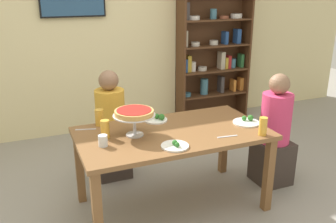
{
  "coord_description": "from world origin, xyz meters",
  "views": [
    {
      "loc": [
        -1.16,
        -2.71,
        1.94
      ],
      "look_at": [
        0.0,
        0.1,
        0.89
      ],
      "focal_mm": 39.04,
      "sensor_mm": 36.0,
      "label": 1
    }
  ],
  "objects_px": {
    "water_glass_clear_near": "(103,141)",
    "salad_plate_far_diner": "(247,121)",
    "beer_glass_amber_tall": "(263,126)",
    "deep_dish_pizza_stand": "(134,114)",
    "cutlery_fork_near": "(86,129)",
    "beer_glass_amber_short": "(105,129)",
    "beer_glass_amber_spare": "(99,117)",
    "diner_head_east": "(274,138)",
    "salad_plate_near_diner": "(175,146)",
    "bookshelf": "(213,43)",
    "diner_far_left": "(111,132)",
    "salad_plate_spare": "(157,119)",
    "cutlery_knife_near": "(227,136)",
    "dining_table": "(172,141)"
  },
  "relations": [
    {
      "from": "water_glass_clear_near",
      "to": "salad_plate_far_diner",
      "type": "bearing_deg",
      "value": 0.14
    },
    {
      "from": "beer_glass_amber_tall",
      "to": "deep_dish_pizza_stand",
      "type": "bearing_deg",
      "value": 157.94
    },
    {
      "from": "salad_plate_far_diner",
      "to": "cutlery_fork_near",
      "type": "relative_size",
      "value": 1.36
    },
    {
      "from": "beer_glass_amber_short",
      "to": "deep_dish_pizza_stand",
      "type": "bearing_deg",
      "value": -10.52
    },
    {
      "from": "beer_glass_amber_spare",
      "to": "cutlery_fork_near",
      "type": "distance_m",
      "value": 0.17
    },
    {
      "from": "deep_dish_pizza_stand",
      "to": "cutlery_fork_near",
      "type": "relative_size",
      "value": 1.98
    },
    {
      "from": "diner_head_east",
      "to": "beer_glass_amber_short",
      "type": "distance_m",
      "value": 1.72
    },
    {
      "from": "diner_head_east",
      "to": "beer_glass_amber_tall",
      "type": "bearing_deg",
      "value": 40.53
    },
    {
      "from": "diner_head_east",
      "to": "salad_plate_near_diner",
      "type": "xyz_separation_m",
      "value": [
        -1.23,
        -0.32,
        0.26
      ]
    },
    {
      "from": "bookshelf",
      "to": "salad_plate_near_diner",
      "type": "relative_size",
      "value": 9.95
    },
    {
      "from": "bookshelf",
      "to": "salad_plate_near_diner",
      "type": "height_order",
      "value": "bookshelf"
    },
    {
      "from": "diner_far_left",
      "to": "water_glass_clear_near",
      "type": "xyz_separation_m",
      "value": [
        -0.27,
        -0.85,
        0.29
      ]
    },
    {
      "from": "water_glass_clear_near",
      "to": "diner_head_east",
      "type": "bearing_deg",
      "value": 2.93
    },
    {
      "from": "deep_dish_pizza_stand",
      "to": "beer_glass_amber_tall",
      "type": "relative_size",
      "value": 2.25
    },
    {
      "from": "diner_head_east",
      "to": "salad_plate_spare",
      "type": "distance_m",
      "value": 1.21
    },
    {
      "from": "cutlery_fork_near",
      "to": "cutlery_knife_near",
      "type": "distance_m",
      "value": 1.23
    },
    {
      "from": "beer_glass_amber_tall",
      "to": "cutlery_knife_near",
      "type": "bearing_deg",
      "value": 164.79
    },
    {
      "from": "deep_dish_pizza_stand",
      "to": "salad_plate_near_diner",
      "type": "bearing_deg",
      "value": -57.56
    },
    {
      "from": "bookshelf",
      "to": "cutlery_fork_near",
      "type": "height_order",
      "value": "bookshelf"
    },
    {
      "from": "salad_plate_spare",
      "to": "bookshelf",
      "type": "bearing_deg",
      "value": 48.14
    },
    {
      "from": "beer_glass_amber_short",
      "to": "cutlery_fork_near",
      "type": "relative_size",
      "value": 0.85
    },
    {
      "from": "beer_glass_amber_tall",
      "to": "water_glass_clear_near",
      "type": "distance_m",
      "value": 1.33
    },
    {
      "from": "diner_head_east",
      "to": "cutlery_fork_near",
      "type": "distance_m",
      "value": 1.86
    },
    {
      "from": "beer_glass_amber_short",
      "to": "water_glass_clear_near",
      "type": "distance_m",
      "value": 0.17
    },
    {
      "from": "salad_plate_far_diner",
      "to": "beer_glass_amber_tall",
      "type": "relative_size",
      "value": 1.55
    },
    {
      "from": "beer_glass_amber_spare",
      "to": "salad_plate_spare",
      "type": "bearing_deg",
      "value": -9.26
    },
    {
      "from": "diner_far_left",
      "to": "deep_dish_pizza_stand",
      "type": "relative_size",
      "value": 3.23
    },
    {
      "from": "salad_plate_spare",
      "to": "cutlery_knife_near",
      "type": "relative_size",
      "value": 1.22
    },
    {
      "from": "diner_head_east",
      "to": "beer_glass_amber_short",
      "type": "bearing_deg",
      "value": -2.35
    },
    {
      "from": "diner_far_left",
      "to": "beer_glass_amber_spare",
      "type": "xyz_separation_m",
      "value": [
        -0.19,
        -0.39,
        0.32
      ]
    },
    {
      "from": "deep_dish_pizza_stand",
      "to": "beer_glass_amber_tall",
      "type": "bearing_deg",
      "value": -22.06
    },
    {
      "from": "diner_head_east",
      "to": "salad_plate_spare",
      "type": "bearing_deg",
      "value": -13.91
    },
    {
      "from": "beer_glass_amber_spare",
      "to": "cutlery_knife_near",
      "type": "xyz_separation_m",
      "value": [
        0.93,
        -0.67,
        -0.07
      ]
    },
    {
      "from": "diner_far_left",
      "to": "deep_dish_pizza_stand",
      "type": "xyz_separation_m",
      "value": [
        0.03,
        -0.74,
        0.44
      ]
    },
    {
      "from": "diner_far_left",
      "to": "cutlery_knife_near",
      "type": "distance_m",
      "value": 1.32
    },
    {
      "from": "salad_plate_spare",
      "to": "cutlery_fork_near",
      "type": "xyz_separation_m",
      "value": [
        -0.66,
        0.03,
        -0.02
      ]
    },
    {
      "from": "cutlery_knife_near",
      "to": "diner_far_left",
      "type": "bearing_deg",
      "value": 131.07
    },
    {
      "from": "beer_glass_amber_spare",
      "to": "cutlery_knife_near",
      "type": "height_order",
      "value": "beer_glass_amber_spare"
    },
    {
      "from": "salad_plate_near_diner",
      "to": "diner_far_left",
      "type": "bearing_deg",
      "value": 103.09
    },
    {
      "from": "salad_plate_near_diner",
      "to": "beer_glass_amber_tall",
      "type": "distance_m",
      "value": 0.79
    },
    {
      "from": "bookshelf",
      "to": "cutlery_fork_near",
      "type": "xyz_separation_m",
      "value": [
        -2.2,
        -1.69,
        -0.4
      ]
    },
    {
      "from": "salad_plate_spare",
      "to": "cutlery_knife_near",
      "type": "bearing_deg",
      "value": -55.03
    },
    {
      "from": "beer_glass_amber_spare",
      "to": "beer_glass_amber_tall",
      "type": "bearing_deg",
      "value": -31.5
    },
    {
      "from": "dining_table",
      "to": "diner_head_east",
      "type": "height_order",
      "value": "diner_head_east"
    },
    {
      "from": "diner_head_east",
      "to": "beer_glass_amber_spare",
      "type": "relative_size",
      "value": 7.67
    },
    {
      "from": "salad_plate_far_diner",
      "to": "water_glass_clear_near",
      "type": "bearing_deg",
      "value": -179.86
    },
    {
      "from": "cutlery_knife_near",
      "to": "salad_plate_near_diner",
      "type": "bearing_deg",
      "value": -171.21
    },
    {
      "from": "dining_table",
      "to": "salad_plate_near_diner",
      "type": "relative_size",
      "value": 7.42
    },
    {
      "from": "beer_glass_amber_spare",
      "to": "cutlery_fork_near",
      "type": "relative_size",
      "value": 0.83
    },
    {
      "from": "diner_far_left",
      "to": "beer_glass_amber_short",
      "type": "relative_size",
      "value": 7.52
    }
  ]
}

